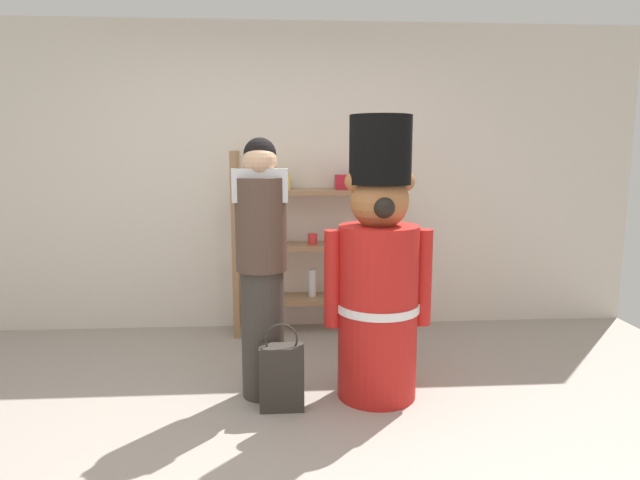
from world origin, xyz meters
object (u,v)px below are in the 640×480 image
at_px(teddy_bear_guard, 378,275).
at_px(shopping_bag, 282,376).
at_px(merchandise_shelf, 311,240).
at_px(person_shopper, 262,264).

height_order(teddy_bear_guard, shopping_bag, teddy_bear_guard).
bearing_deg(merchandise_shelf, shopping_bag, -99.86).
relative_size(teddy_bear_guard, person_shopper, 1.08).
relative_size(merchandise_shelf, shopping_bag, 2.88).
bearing_deg(shopping_bag, teddy_bear_guard, 14.19).
bearing_deg(shopping_bag, merchandise_shelf, 80.14).
xyz_separation_m(merchandise_shelf, shopping_bag, (-0.25, -1.46, -0.59)).
distance_m(teddy_bear_guard, shopping_bag, 0.85).
height_order(merchandise_shelf, shopping_bag, merchandise_shelf).
height_order(merchandise_shelf, teddy_bear_guard, teddy_bear_guard).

